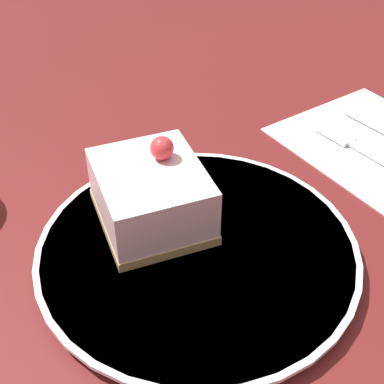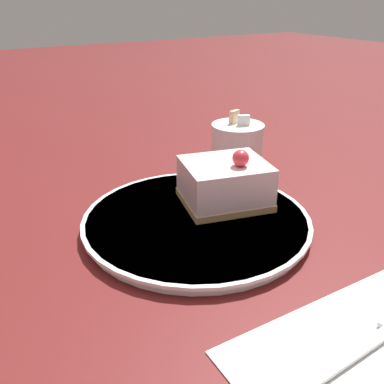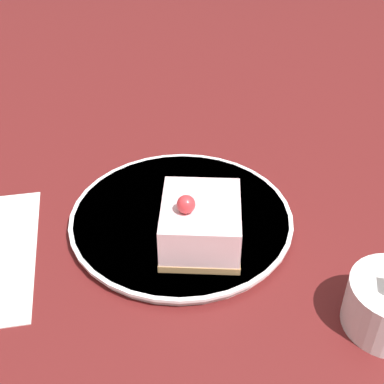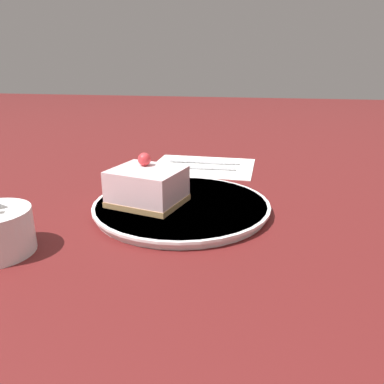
% 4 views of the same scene
% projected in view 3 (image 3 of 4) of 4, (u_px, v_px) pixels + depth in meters
% --- Properties ---
extents(ground_plane, '(4.00, 4.00, 0.00)m').
position_uv_depth(ground_plane, '(149.00, 213.00, 0.69)').
color(ground_plane, '#5B1919').
extents(plate, '(0.28, 0.28, 0.01)m').
position_uv_depth(plate, '(181.00, 219.00, 0.67)').
color(plate, white).
rests_on(plate, ground_plane).
extents(cake_slice, '(0.11, 0.12, 0.08)m').
position_uv_depth(cake_slice, '(200.00, 223.00, 0.61)').
color(cake_slice, '#AD8451').
rests_on(cake_slice, plate).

